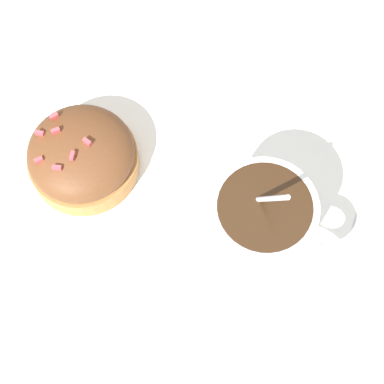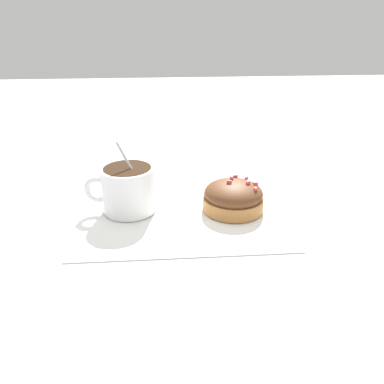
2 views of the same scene
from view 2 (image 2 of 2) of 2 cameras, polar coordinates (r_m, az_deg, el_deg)
The scene contains 4 objects.
ground_plane at distance 0.58m, azimuth -1.70°, elevation -2.61°, with size 3.00×3.00×0.00m, color #B2B2B7.
paper_napkin at distance 0.58m, azimuth -1.70°, elevation -2.48°, with size 0.31×0.27×0.00m.
coffee_cup at distance 0.57m, azimuth -9.78°, elevation 0.67°, with size 0.11×0.08×0.11m.
frosted_pastry at distance 0.57m, azimuth 6.30°, elevation -0.73°, with size 0.09×0.09×0.05m.
Camera 2 is at (-0.03, -0.52, 0.27)m, focal length 35.00 mm.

